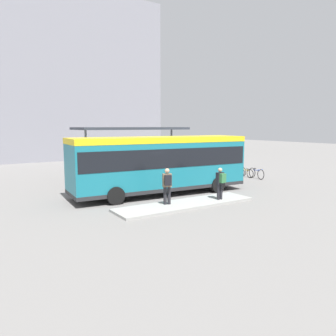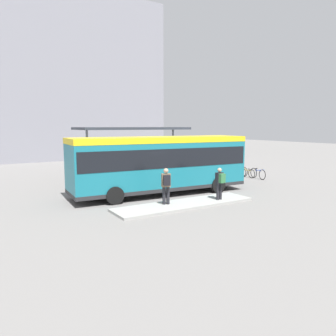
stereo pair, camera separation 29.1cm
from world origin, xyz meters
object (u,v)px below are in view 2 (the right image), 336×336
Objects in this scene: city_bus at (161,161)px; bicycle_yellow at (247,173)px; pedestrian_companion at (166,184)px; bicycle_blue at (258,174)px; potted_planter_far_side at (182,168)px; bicycle_red at (239,171)px; pedestrian_waiting at (220,182)px; bicycle_white at (232,170)px; potted_planter_near_shelter at (117,175)px.

city_bus is 6.62× the size of bicycle_yellow.
bicycle_blue is at bearing -48.85° from pedestrian_companion.
city_bus reaches higher than potted_planter_far_side.
bicycle_yellow is 0.87× the size of bicycle_red.
potted_planter_far_side is (-4.50, 2.07, 0.41)m from bicycle_yellow.
pedestrian_companion is at bearing 77.46° from pedestrian_waiting.
bicycle_white is at bearing 26.16° from city_bus.
city_bus is 8.98m from bicycle_yellow.
pedestrian_waiting is at bearing -61.35° from city_bus.
bicycle_blue reaches higher than bicycle_yellow.
bicycle_red is 4.72m from potted_planter_far_side.
bicycle_yellow is 4.97m from potted_planter_far_side.
potted_planter_far_side is at bearing -112.59° from bicycle_blue.
bicycle_yellow is at bearing 179.76° from bicycle_white.
bicycle_blue is at bearing 5.06° from bicycle_red.
bicycle_yellow is at bearing 15.75° from city_bus.
city_bus reaches higher than bicycle_white.
bicycle_white is (8.77, 3.67, -1.51)m from city_bus.
potted_planter_near_shelter is (-9.85, 1.53, 0.41)m from bicycle_yellow.
bicycle_white is (10.06, 6.41, -0.74)m from pedestrian_companion.
city_bus is at bearing -136.34° from potted_planter_far_side.
potted_planter_near_shelter reaches higher than bicycle_red.
bicycle_blue is (7.27, 4.28, -0.67)m from pedestrian_waiting.
potted_planter_far_side is at bearing 5.77° from potted_planter_near_shelter.
pedestrian_waiting is at bearing 124.99° from bicycle_yellow.
bicycle_red is 0.90m from bicycle_white.
potted_planter_far_side is (5.35, 0.54, -0.00)m from potted_planter_near_shelter.
pedestrian_waiting is 8.81m from bicycle_yellow.
bicycle_yellow is (-0.18, 0.89, -0.04)m from bicycle_blue.
bicycle_white is (-0.05, 2.68, -0.00)m from bicycle_blue.
pedestrian_companion is at bearing -90.70° from potted_planter_near_shelter.
potted_planter_near_shelter is 5.38m from potted_planter_far_side.
bicycle_blue is at bearing -13.56° from potted_planter_near_shelter.
pedestrian_companion is 10.98m from bicycle_yellow.
bicycle_blue is 0.91m from bicycle_yellow.
city_bus reaches higher than pedestrian_waiting.
city_bus is 5.76× the size of bicycle_red.
pedestrian_companion reaches higher than potted_planter_far_side.
bicycle_red reaches higher than bicycle_white.
pedestrian_waiting is (1.55, -3.29, -0.83)m from city_bus.
pedestrian_companion is (-2.84, 0.55, 0.06)m from pedestrian_waiting.
bicycle_yellow is (9.93, 4.62, -0.78)m from pedestrian_companion.
city_bus is at bearing 23.65° from pedestrian_waiting.
potted_planter_far_side is (4.14, 3.95, -1.14)m from city_bus.
potted_planter_near_shelter is at bearing 80.07° from bicycle_yellow.
potted_planter_far_side is (5.42, 6.69, -0.37)m from pedestrian_companion.
pedestrian_waiting is at bearing -48.76° from bicycle_red.
city_bus is 9.01m from bicycle_blue.
potted_planter_near_shelter is at bearing -92.77° from bicycle_red.
bicycle_blue is at bearing 9.84° from city_bus.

